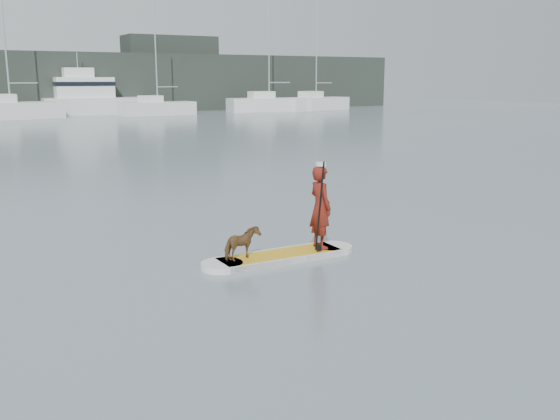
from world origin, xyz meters
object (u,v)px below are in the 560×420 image
sailboat_e (157,107)px  sailboat_f (268,103)px  paddler (320,207)px  dog (242,244)px  sailboat_d (10,109)px  paddleboard (280,257)px  motor_yacht_a (91,97)px  sailboat_g (316,102)px

sailboat_e → sailboat_f: sailboat_f is taller
paddler → dog: bearing=90.6°
paddler → sailboat_d: (-0.01, 48.61, -0.06)m
paddler → sailboat_d: 48.61m
sailboat_e → dog: bearing=-111.0°
paddler → sailboat_d: sailboat_d is taller
dog → sailboat_d: bearing=-18.0°
paddleboard → dog: 0.91m
paddler → sailboat_e: 49.68m
sailboat_e → sailboat_f: 12.54m
sailboat_f → sailboat_e: bearing=-170.6°
paddleboard → sailboat_e: bearing=74.6°
paddleboard → paddler: bearing=0.0°
paddleboard → sailboat_d: (0.92, 48.60, 0.85)m
paddler → sailboat_e: bearing=-13.8°
paddleboard → sailboat_e: (13.90, 47.94, 0.68)m
paddler → motor_yacht_a: 52.77m
dog → sailboat_f: size_ratio=0.06×
dog → motor_yacht_a: size_ratio=0.07×
sailboat_e → motor_yacht_a: sailboat_e is taller
sailboat_e → motor_yacht_a: bearing=137.1°
sailboat_d → sailboat_e: sailboat_d is taller
sailboat_d → sailboat_e: (12.99, -0.66, -0.17)m
dog → sailboat_f: 55.71m
sailboat_e → motor_yacht_a: (-5.24, 4.25, 0.92)m
paddler → sailboat_d: size_ratio=0.13×
paddler → paddleboard: bearing=90.6°
sailboat_e → sailboat_g: (18.44, 0.61, 0.09)m
dog → paddleboard: bearing=-106.7°
paddler → dog: paddler is taller
sailboat_d → sailboat_g: bearing=-8.4°
sailboat_d → sailboat_e: 13.01m
dog → motor_yacht_a: 53.05m
sailboat_d → sailboat_e: size_ratio=1.23×
sailboat_g → sailboat_f: bearing=169.8°
sailboat_d → sailboat_f: size_ratio=0.96×
paddler → motor_yacht_a: (7.74, 52.20, 0.69)m
dog → motor_yacht_a: (9.49, 52.18, 1.22)m
sailboat_e → sailboat_g: size_ratio=0.80×
motor_yacht_a → sailboat_f: bearing=-8.5°
motor_yacht_a → sailboat_g: size_ratio=0.77×
sailboat_f → motor_yacht_a: 18.13m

